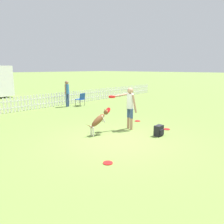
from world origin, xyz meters
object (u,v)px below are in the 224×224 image
(frisbee_near_handler, at_px, (137,121))
(frisbee_midfield, at_px, (108,163))
(backpack_on_grass, at_px, (159,131))
(folding_chair_blue_left, at_px, (81,98))
(frisbee_near_dog, at_px, (167,129))
(leaping_dog, at_px, (99,119))
(spectator_standing, at_px, (67,91))
(handler_person, at_px, (129,103))

(frisbee_near_handler, distance_m, frisbee_midfield, 4.76)
(backpack_on_grass, distance_m, folding_chair_blue_left, 7.42)
(frisbee_midfield, bearing_deg, backpack_on_grass, 5.00)
(frisbee_near_dog, height_order, frisbee_midfield, same)
(leaping_dog, relative_size, frisbee_midfield, 4.05)
(leaping_dog, height_order, frisbee_near_dog, leaping_dog)
(backpack_on_grass, bearing_deg, frisbee_midfield, -175.00)
(frisbee_near_handler, height_order, spectator_standing, spectator_standing)
(leaping_dog, xyz_separation_m, spectator_standing, (2.80, 5.83, 0.41))
(spectator_standing, bearing_deg, handler_person, 55.75)
(leaping_dog, distance_m, frisbee_near_dog, 2.83)
(frisbee_midfield, relative_size, backpack_on_grass, 0.65)
(spectator_standing, bearing_deg, backpack_on_grass, 58.55)
(frisbee_near_handler, relative_size, backpack_on_grass, 0.65)
(frisbee_midfield, relative_size, folding_chair_blue_left, 0.30)
(leaping_dog, distance_m, folding_chair_blue_left, 6.47)
(leaping_dog, distance_m, frisbee_midfield, 2.58)
(frisbee_near_handler, height_order, frisbee_midfield, same)
(leaping_dog, height_order, backpack_on_grass, leaping_dog)
(frisbee_midfield, bearing_deg, frisbee_near_dog, 6.60)
(frisbee_near_dog, bearing_deg, backpack_on_grass, -168.46)
(frisbee_near_dog, relative_size, frisbee_midfield, 1.00)
(backpack_on_grass, height_order, folding_chair_blue_left, folding_chair_blue_left)
(frisbee_midfield, bearing_deg, handler_person, 29.03)
(leaping_dog, bearing_deg, spectator_standing, 168.76)
(leaping_dog, distance_m, spectator_standing, 6.48)
(frisbee_near_dog, xyz_separation_m, spectator_standing, (0.47, 7.32, 0.99))
(frisbee_midfield, height_order, backpack_on_grass, backpack_on_grass)
(frisbee_near_handler, bearing_deg, folding_chair_blue_left, 80.09)
(frisbee_midfield, relative_size, spectator_standing, 0.15)
(backpack_on_grass, relative_size, folding_chair_blue_left, 0.47)
(handler_person, distance_m, frisbee_near_handler, 1.78)
(backpack_on_grass, bearing_deg, spectator_standing, 79.31)
(backpack_on_grass, relative_size, spectator_standing, 0.24)
(leaping_dog, height_order, frisbee_midfield, leaping_dog)
(frisbee_near_handler, bearing_deg, frisbee_near_dog, -101.07)
(backpack_on_grass, height_order, spectator_standing, spectator_standing)
(frisbee_midfield, bearing_deg, folding_chair_blue_left, 54.90)
(leaping_dog, xyz_separation_m, backpack_on_grass, (1.38, -1.69, -0.40))
(frisbee_near_dog, relative_size, spectator_standing, 0.15)
(handler_person, distance_m, frisbee_midfield, 3.50)
(frisbee_midfield, bearing_deg, spectator_standing, 60.53)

